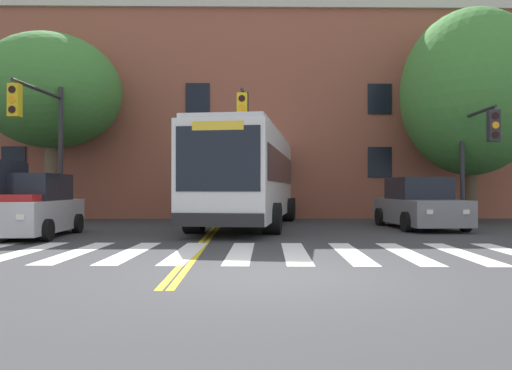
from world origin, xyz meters
The scene contains 14 objects.
ground_plane centered at (0.00, 0.00, 0.00)m, with size 120.00×120.00×0.00m, color #38383A.
crosswalk centered at (-0.03, 2.82, 0.00)m, with size 13.82×4.28×0.01m.
lane_line_yellow_inner centered at (-1.70, 16.82, 0.00)m, with size 0.12×36.00×0.01m, color gold.
lane_line_yellow_outer centered at (-1.54, 16.82, 0.00)m, with size 0.12×36.00×0.01m, color gold.
city_bus centered at (-0.41, 10.81, 1.87)m, with size 4.23×11.71×3.46m.
car_silver_near_lane centered at (-6.66, 6.44, 0.84)m, with size 1.98×4.10×1.83m.
car_grey_far_lane centered at (5.52, 9.30, 0.81)m, with size 2.29×4.62×1.78m.
car_navy_behind_bus centered at (0.00, 19.00, 0.83)m, with size 2.48×4.86×1.80m.
traffic_light_near_corner centered at (7.38, 8.98, 2.95)m, with size 0.41×2.91×4.57m.
traffic_light_far_corner centered at (-7.39, 8.78, 3.41)m, with size 0.53×3.25×5.08m.
traffic_light_overhead centered at (-0.59, 10.11, 3.41)m, with size 0.40×2.93×5.13m.
street_tree_curbside_large centered at (8.66, 12.18, 5.31)m, with size 6.70×7.27×8.69m.
street_tree_curbside_small centered at (-8.67, 12.76, 5.42)m, with size 8.13×8.12×7.81m.
building_facade centered at (-2.78, 18.16, 5.20)m, with size 41.82×6.93×10.40m.
Camera 1 is at (-0.45, -8.06, 1.42)m, focal length 35.00 mm.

